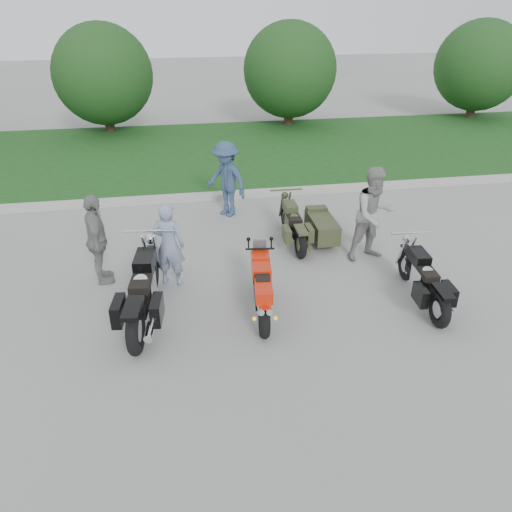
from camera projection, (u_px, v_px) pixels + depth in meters
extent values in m
plane|color=#979791|center=(235.00, 335.00, 7.88)|extent=(80.00, 80.00, 0.00)
cube|color=#A9A69F|center=(204.00, 197.00, 13.09)|extent=(60.00, 0.30, 0.15)
cube|color=#275F20|center=(195.00, 153.00, 16.71)|extent=(60.00, 8.00, 0.14)
cylinder|color=#3F2B1C|center=(109.00, 119.00, 18.93)|extent=(0.36, 0.36, 1.20)
sphere|color=#163E18|center=(103.00, 74.00, 18.19)|extent=(3.60, 3.60, 3.60)
cylinder|color=#3F2B1C|center=(289.00, 112.00, 19.99)|extent=(0.36, 0.36, 1.20)
sphere|color=#163E18|center=(290.00, 70.00, 19.25)|extent=(3.60, 3.60, 3.60)
cylinder|color=#3F2B1C|center=(472.00, 106.00, 21.20)|extent=(0.36, 0.36, 1.20)
sphere|color=#163E18|center=(480.00, 66.00, 20.46)|extent=(3.60, 3.60, 3.60)
torus|color=black|center=(264.00, 321.00, 7.74)|extent=(0.24, 0.57, 0.55)
torus|color=black|center=(260.00, 280.00, 8.88)|extent=(0.17, 0.54, 0.53)
cube|color=black|center=(262.00, 289.00, 8.17)|extent=(0.35, 0.83, 0.31)
cube|color=red|center=(261.00, 270.00, 8.24)|extent=(0.36, 0.52, 0.23)
cube|color=red|center=(264.00, 292.00, 7.72)|extent=(0.33, 0.52, 0.20)
cube|color=black|center=(263.00, 278.00, 7.94)|extent=(0.27, 0.34, 0.09)
cube|color=red|center=(260.00, 263.00, 8.55)|extent=(0.34, 0.39, 0.36)
cylinder|color=silver|center=(261.00, 308.00, 7.56)|extent=(0.15, 0.42, 0.19)
cylinder|color=silver|center=(269.00, 308.00, 7.57)|extent=(0.15, 0.42, 0.19)
torus|color=black|center=(136.00, 331.00, 7.35)|extent=(0.28, 0.77, 0.75)
torus|color=black|center=(153.00, 271.00, 8.98)|extent=(0.22, 0.72, 0.71)
cube|color=black|center=(144.00, 293.00, 8.12)|extent=(0.41, 1.35, 0.16)
cube|color=silver|center=(144.00, 288.00, 8.08)|extent=(0.39, 0.54, 0.39)
cube|color=black|center=(145.00, 262.00, 8.23)|extent=(0.38, 0.64, 0.24)
cube|color=black|center=(141.00, 283.00, 7.84)|extent=(0.38, 0.59, 0.13)
cube|color=black|center=(132.00, 308.00, 7.16)|extent=(0.32, 0.64, 0.07)
cylinder|color=silver|center=(154.00, 314.00, 7.86)|extent=(0.26, 1.22, 0.11)
torus|color=black|center=(440.00, 309.00, 7.97)|extent=(0.21, 0.64, 0.63)
torus|color=black|center=(406.00, 265.00, 9.31)|extent=(0.16, 0.60, 0.59)
cube|color=black|center=(422.00, 281.00, 8.60)|extent=(0.29, 1.12, 0.13)
cube|color=silver|center=(423.00, 278.00, 8.57)|extent=(0.31, 0.43, 0.32)
cube|color=black|center=(419.00, 257.00, 8.69)|extent=(0.30, 0.52, 0.20)
cube|color=black|center=(427.00, 273.00, 8.37)|extent=(0.29, 0.48, 0.11)
cube|color=black|center=(443.00, 292.00, 7.81)|extent=(0.24, 0.52, 0.06)
cylinder|color=silver|center=(438.00, 297.00, 8.39)|extent=(0.17, 1.02, 0.09)
torus|color=black|center=(300.00, 244.00, 10.06)|extent=(0.16, 0.61, 0.61)
torus|color=black|center=(285.00, 217.00, 11.36)|extent=(0.12, 0.57, 0.57)
cube|color=black|center=(293.00, 226.00, 10.67)|extent=(0.21, 1.08, 0.13)
cube|color=#383E24|center=(293.00, 223.00, 10.64)|extent=(0.27, 0.41, 0.31)
cube|color=#383E24|center=(290.00, 208.00, 10.76)|extent=(0.26, 0.50, 0.20)
cube|color=black|center=(294.00, 219.00, 10.45)|extent=(0.26, 0.45, 0.11)
cube|color=#383E24|center=(301.00, 230.00, 9.91)|extent=(0.20, 0.50, 0.05)
cylinder|color=#383E24|center=(303.00, 237.00, 10.48)|extent=(0.10, 0.99, 0.09)
cube|color=#383E24|center=(322.00, 227.00, 10.69)|extent=(0.51, 1.17, 0.40)
torus|color=black|center=(332.00, 231.00, 10.77)|extent=(0.11, 0.50, 0.50)
imported|color=#7D8CAA|center=(169.00, 245.00, 8.94)|extent=(0.68, 0.56, 1.59)
imported|color=gray|center=(374.00, 214.00, 9.78)|extent=(1.06, 0.90, 1.90)
imported|color=navy|center=(226.00, 179.00, 11.79)|extent=(1.27, 1.32, 1.81)
imported|color=gray|center=(97.00, 240.00, 8.98)|extent=(0.56, 1.05, 1.71)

